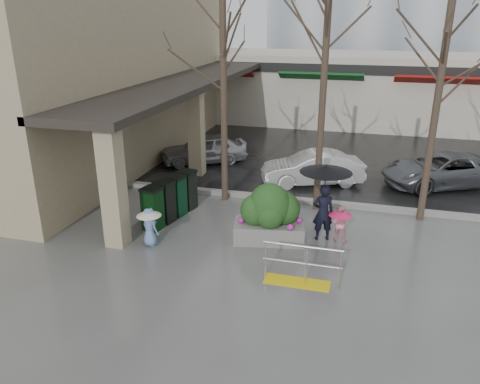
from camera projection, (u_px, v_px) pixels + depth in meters
The scene contains 20 objects.
ground at pixel (256, 253), 12.77m from camera, with size 120.00×120.00×0.00m, color #51514F.
street_asphalt at pixel (329, 108), 32.61m from camera, with size 120.00×36.00×0.01m, color black.
curb at pixel (283, 199), 16.35m from camera, with size 120.00×0.30×0.15m, color gray.
near_building at pixel (103, 65), 20.79m from camera, with size 6.00×18.00×8.00m, color tan.
canopy_slab at pixel (191, 77), 19.89m from camera, with size 2.80×18.00×0.25m, color #2D2823.
pillar_front at pixel (113, 186), 12.66m from camera, with size 0.55×0.55×3.50m, color tan.
pillar_back at pixel (196, 132), 18.52m from camera, with size 0.55×0.55×3.50m, color tan.
storefront_row at pixel (360, 88), 27.77m from camera, with size 34.00×6.74×4.00m.
handrail at pixel (300, 269), 11.22m from camera, with size 1.90×0.50×1.03m.
tree_west at pixel (223, 49), 14.71m from camera, with size 3.20×3.20×6.80m.
tree_midwest at pixel (326, 46), 13.87m from camera, with size 3.20×3.20×7.00m.
tree_mideast at pixel (443, 62), 13.19m from camera, with size 3.20×3.20×6.50m.
woman at pixel (325, 192), 13.07m from camera, with size 1.47×1.47×2.27m.
child_pink at pixel (340, 220), 13.29m from camera, with size 0.68×0.68×1.08m.
child_blue at pixel (149, 223), 13.00m from camera, with size 0.70×0.70×1.12m.
planter at pixel (270, 214), 13.24m from camera, with size 2.12×1.33×1.73m.
news_boxes at pixel (171, 199), 14.76m from camera, with size 1.04×2.44×1.33m.
car_a at pixel (204, 149), 20.40m from camera, with size 1.49×3.70×1.26m, color #A4A4A8.
car_b at pixel (313, 168), 17.81m from camera, with size 1.33×3.82×1.26m, color white.
car_c at pixel (443, 170), 17.64m from camera, with size 2.09×4.53×1.26m, color #5B5F63.
Camera 1 is at (2.56, -11.06, 6.09)m, focal length 35.00 mm.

